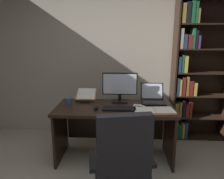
# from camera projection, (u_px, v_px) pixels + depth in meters

# --- Properties ---
(wall_back) EXTENTS (5.26, 0.12, 2.85)m
(wall_back) POSITION_uv_depth(u_px,v_px,m) (119.00, 52.00, 3.57)
(wall_back) COLOR #A89E8E
(wall_back) RESTS_ON ground
(desk) EXTENTS (1.56, 0.69, 0.75)m
(desk) POSITION_uv_depth(u_px,v_px,m) (115.00, 120.00, 2.92)
(desk) COLOR black
(desk) RESTS_ON ground
(bookshelf) EXTENTS (0.89, 0.31, 2.22)m
(bookshelf) POSITION_uv_depth(u_px,v_px,m) (194.00, 73.00, 3.37)
(bookshelf) COLOR black
(bookshelf) RESTS_ON ground
(office_chair) EXTENTS (0.67, 0.60, 1.03)m
(office_chair) POSITION_uv_depth(u_px,v_px,m) (122.00, 170.00, 1.98)
(office_chair) COLOR black
(office_chair) RESTS_ON ground
(monitor) EXTENTS (0.49, 0.16, 0.42)m
(monitor) POSITION_uv_depth(u_px,v_px,m) (120.00, 87.00, 2.96)
(monitor) COLOR black
(monitor) RESTS_ON desk
(laptop) EXTENTS (0.33, 0.33, 0.25)m
(laptop) POSITION_uv_depth(u_px,v_px,m) (153.00, 99.00, 2.99)
(laptop) COLOR black
(laptop) RESTS_ON desk
(keyboard) EXTENTS (0.42, 0.15, 0.02)m
(keyboard) POSITION_uv_depth(u_px,v_px,m) (119.00, 109.00, 2.68)
(keyboard) COLOR black
(keyboard) RESTS_ON desk
(computer_mouse) EXTENTS (0.06, 0.10, 0.04)m
(computer_mouse) POSITION_uv_depth(u_px,v_px,m) (96.00, 108.00, 2.69)
(computer_mouse) COLOR black
(computer_mouse) RESTS_ON desk
(reading_stand_with_book) EXTENTS (0.28, 0.29, 0.15)m
(reading_stand_with_book) POSITION_uv_depth(u_px,v_px,m) (86.00, 95.00, 3.08)
(reading_stand_with_book) COLOR black
(reading_stand_with_book) RESTS_ON desk
(open_binder) EXTENTS (0.52, 0.30, 0.02)m
(open_binder) POSITION_uv_depth(u_px,v_px,m) (154.00, 111.00, 2.61)
(open_binder) COLOR orange
(open_binder) RESTS_ON desk
(notepad) EXTENTS (0.19, 0.23, 0.01)m
(notepad) POSITION_uv_depth(u_px,v_px,m) (139.00, 107.00, 2.77)
(notepad) COLOR silver
(notepad) RESTS_ON desk
(pen) EXTENTS (0.13, 0.06, 0.01)m
(pen) POSITION_uv_depth(u_px,v_px,m) (140.00, 106.00, 2.77)
(pen) COLOR black
(pen) RESTS_ON notepad
(coffee_mug) EXTENTS (0.08, 0.08, 0.09)m
(coffee_mug) POSITION_uv_depth(u_px,v_px,m) (69.00, 101.00, 2.90)
(coffee_mug) COLOR #334C7A
(coffee_mug) RESTS_ON desk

